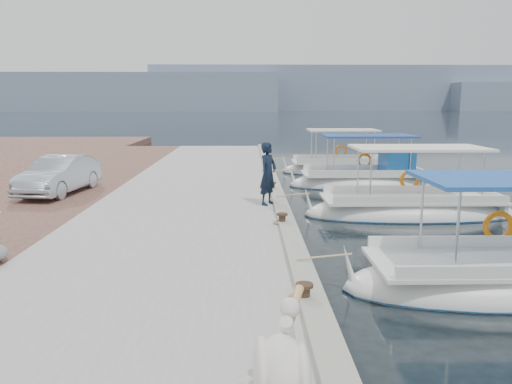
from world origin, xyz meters
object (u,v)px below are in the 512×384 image
at_px(fishing_caique_b, 508,284).
at_px(fishing_caique_c, 410,212).
at_px(fishing_caique_d, 365,182).
at_px(pelican, 283,365).
at_px(fisherman, 268,174).
at_px(parked_car, 59,175).
at_px(fishing_caique_e, 339,170).

distance_m(fishing_caique_b, fishing_caique_c, 6.46).
height_order(fishing_caique_d, pelican, fishing_caique_d).
distance_m(pelican, fisherman, 10.60).
relative_size(fishing_caique_b, parked_car, 1.67).
relative_size(fishing_caique_c, fisherman, 3.57).
height_order(fishing_caique_c, pelican, fishing_caique_c).
relative_size(fishing_caique_d, parked_car, 1.64).
bearing_deg(fishing_caique_b, fishing_caique_d, 89.76).
bearing_deg(fishing_caique_b, fishing_caique_c, 88.55).
bearing_deg(fishing_caique_c, fishing_caique_d, 91.13).
distance_m(fishing_caique_c, fishing_caique_e, 10.05).
xyz_separation_m(fisherman, parked_car, (-7.11, 2.03, -0.32)).
height_order(fishing_caique_c, fishing_caique_d, same).
xyz_separation_m(fishing_caique_d, pelican, (-4.81, -16.83, 0.89)).
relative_size(fishing_caique_c, fishing_caique_d, 1.07).
height_order(fishing_caique_c, fisherman, fisherman).
bearing_deg(fisherman, pelican, -147.26).
distance_m(fishing_caique_b, fisherman, 7.53).
height_order(fishing_caique_b, parked_car, fishing_caique_b).
xyz_separation_m(fishing_caique_e, pelican, (-4.44, -21.17, 0.96)).
distance_m(pelican, parked_car, 14.35).
bearing_deg(fishing_caique_c, fishing_caique_b, -91.45).
bearing_deg(pelican, fishing_caique_b, 44.49).
relative_size(fishing_caique_d, fisherman, 3.34).
distance_m(fishing_caique_d, pelican, 17.53).
height_order(pelican, fisherman, fisherman).
bearing_deg(parked_car, fishing_caique_d, 27.67).
height_order(fishing_caique_b, pelican, fishing_caique_b).
bearing_deg(fishing_caique_c, fisherman, -173.31).
distance_m(fishing_caique_b, parked_car, 14.08).
relative_size(fishing_caique_d, pelican, 4.35).
distance_m(fishing_caique_b, fishing_caique_d, 12.16).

